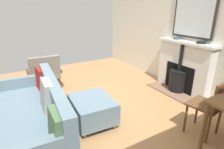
{
  "coord_description": "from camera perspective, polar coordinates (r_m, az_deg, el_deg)",
  "views": [
    {
      "loc": [
        0.84,
        2.65,
        1.71
      ],
      "look_at": [
        -0.52,
        0.32,
        0.72
      ],
      "focal_mm": 29.06,
      "sensor_mm": 36.0,
      "label": 1
    }
  ],
  "objects": [
    {
      "name": "mirror_over_mantel",
      "position": [
        4.02,
        24.37,
        17.15
      ],
      "size": [
        0.04,
        0.91,
        0.94
      ],
      "color": "#2D2823"
    },
    {
      "name": "ground_plane",
      "position": [
        3.26,
        -11.04,
        -11.88
      ],
      "size": [
        4.95,
        5.8,
        0.01
      ],
      "primitive_type": "cube",
      "color": "#A87A4C"
    },
    {
      "name": "fireplace",
      "position": [
        4.11,
        21.17,
        1.31
      ],
      "size": [
        0.58,
        1.29,
        1.08
      ],
      "color": "brown",
      "rests_on": "ground"
    },
    {
      "name": "dining_chair_near_fireplace",
      "position": [
        2.79,
        28.8,
        -8.03
      ],
      "size": [
        0.45,
        0.45,
        0.84
      ],
      "color": "brown",
      "rests_on": "ground"
    },
    {
      "name": "sofa",
      "position": [
        2.75,
        -23.26,
        -11.55
      ],
      "size": [
        0.98,
        2.01,
        0.8
      ],
      "color": "#B2B2B7",
      "rests_on": "ground"
    },
    {
      "name": "mantel_bowl_far",
      "position": [
        3.81,
        26.26,
        9.04
      ],
      "size": [
        0.17,
        0.17,
        0.04
      ],
      "color": "black",
      "rests_on": "fireplace"
    },
    {
      "name": "ottoman",
      "position": [
        2.86,
        -6.22,
        -10.51
      ],
      "size": [
        0.63,
        0.76,
        0.41
      ],
      "color": "#B2B2B7",
      "rests_on": "ground"
    },
    {
      "name": "wall_left",
      "position": [
        4.25,
        21.87,
        15.2
      ],
      "size": [
        0.12,
        5.8,
        2.88
      ],
      "primitive_type": "cube",
      "color": "silver",
      "rests_on": "ground"
    },
    {
      "name": "mantel_bowl_near",
      "position": [
        4.15,
        19.65,
        10.73
      ],
      "size": [
        0.14,
        0.14,
        0.04
      ],
      "color": "#334C56",
      "rests_on": "fireplace"
    },
    {
      "name": "armchair_accent",
      "position": [
        4.09,
        -20.45,
        0.8
      ],
      "size": [
        0.7,
        0.61,
        0.81
      ],
      "color": "#4C3321",
      "rests_on": "ground"
    }
  ]
}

